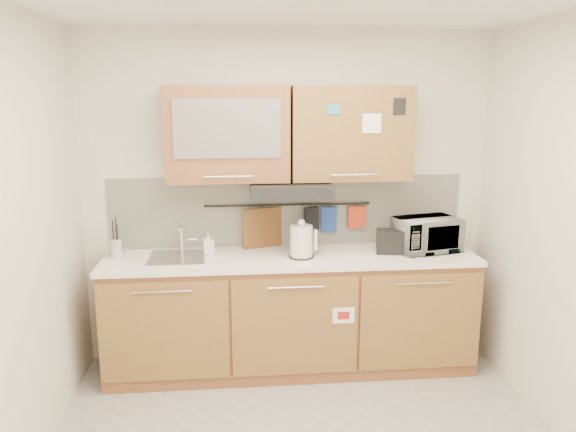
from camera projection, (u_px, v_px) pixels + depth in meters
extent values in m
plane|color=silver|center=(287.00, 199.00, 4.47)|extent=(3.20, 0.00, 3.20)
plane|color=silver|center=(4.00, 258.00, 2.87)|extent=(0.00, 3.00, 3.00)
cube|color=#935934|center=(291.00, 314.00, 4.37)|extent=(2.80, 0.60, 0.88)
cube|color=black|center=(291.00, 360.00, 4.45)|extent=(2.80, 0.54, 0.10)
cube|color=olive|center=(164.00, 332.00, 3.97)|extent=(0.91, 0.02, 0.74)
cylinder|color=silver|center=(162.00, 292.00, 3.88)|extent=(0.41, 0.01, 0.01)
cube|color=olive|center=(295.00, 327.00, 4.06)|extent=(0.91, 0.02, 0.74)
cylinder|color=silver|center=(296.00, 287.00, 3.97)|extent=(0.41, 0.01, 0.01)
cube|color=olive|center=(421.00, 322.00, 4.14)|extent=(0.91, 0.02, 0.74)
cylinder|color=silver|center=(424.00, 283.00, 4.05)|extent=(0.41, 0.01, 0.01)
cube|color=white|center=(291.00, 258.00, 4.26)|extent=(2.82, 0.62, 0.04)
cube|color=silver|center=(287.00, 211.00, 4.48)|extent=(2.80, 0.02, 0.56)
cube|color=#935934|center=(228.00, 134.00, 4.14)|extent=(0.90, 0.35, 0.70)
cube|color=silver|center=(227.00, 128.00, 3.95)|extent=(0.76, 0.02, 0.42)
cube|color=olive|center=(350.00, 133.00, 4.23)|extent=(0.90, 0.35, 0.70)
cube|color=white|center=(372.00, 123.00, 4.05)|extent=(0.14, 0.00, 0.14)
cube|color=black|center=(290.00, 189.00, 4.20)|extent=(0.60, 0.46, 0.10)
cube|color=silver|center=(178.00, 259.00, 4.18)|extent=(0.42, 0.40, 0.03)
cylinder|color=silver|center=(182.00, 237.00, 4.32)|extent=(0.03, 0.03, 0.24)
cylinder|color=silver|center=(180.00, 227.00, 4.22)|extent=(0.02, 0.18, 0.02)
cylinder|color=black|center=(288.00, 205.00, 4.43)|extent=(1.30, 0.02, 0.02)
cylinder|color=silver|center=(117.00, 248.00, 4.17)|extent=(0.16, 0.16, 0.15)
cylinder|color=black|center=(114.00, 239.00, 4.17)|extent=(0.01, 0.01, 0.29)
cylinder|color=black|center=(118.00, 242.00, 4.15)|extent=(0.01, 0.01, 0.26)
cylinder|color=black|center=(117.00, 237.00, 4.17)|extent=(0.01, 0.01, 0.31)
cylinder|color=black|center=(114.00, 244.00, 4.14)|extent=(0.01, 0.01, 0.23)
cylinder|color=silver|center=(301.00, 242.00, 4.18)|extent=(0.17, 0.17, 0.24)
sphere|color=silver|center=(301.00, 223.00, 4.15)|extent=(0.06, 0.06, 0.06)
cube|color=silver|center=(315.00, 240.00, 4.19)|extent=(0.02, 0.03, 0.16)
cylinder|color=black|center=(301.00, 256.00, 4.20)|extent=(0.19, 0.19, 0.01)
cube|color=black|center=(392.00, 241.00, 4.30)|extent=(0.26, 0.18, 0.18)
cube|color=black|center=(387.00, 231.00, 4.29)|extent=(0.09, 0.12, 0.01)
cube|color=black|center=(398.00, 231.00, 4.28)|extent=(0.09, 0.12, 0.01)
imported|color=#999999|center=(427.00, 234.00, 4.35)|extent=(0.53, 0.42, 0.26)
imported|color=#999999|center=(208.00, 243.00, 4.29)|extent=(0.09, 0.09, 0.17)
cube|color=brown|center=(262.00, 232.00, 4.45)|extent=(0.31, 0.12, 0.39)
cube|color=navy|center=(329.00, 219.00, 4.47)|extent=(0.13, 0.06, 0.20)
cube|color=black|center=(311.00, 219.00, 4.46)|extent=(0.13, 0.08, 0.19)
cube|color=#A82F16|center=(357.00, 217.00, 4.49)|extent=(0.14, 0.03, 0.18)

